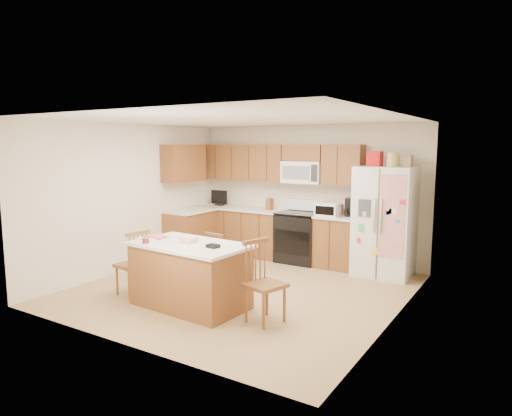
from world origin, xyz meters
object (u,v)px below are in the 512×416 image
Objects in this scene: windsor_chair_back at (220,263)px; windsor_chair_left at (133,265)px; island at (190,275)px; stove at (300,236)px; refrigerator at (385,220)px; windsor_chair_right at (264,284)px.

windsor_chair_left is at bearing -138.02° from windsor_chair_back.
island is 0.77m from windsor_chair_back.
stove is 2.89m from island.
island reaches higher than windsor_chair_left.
stove is at bearing 68.20° from windsor_chair_left.
island is 1.72× the size of windsor_chair_left.
windsor_chair_back is at bearing -96.84° from stove.
refrigerator is 2.16× the size of windsor_chair_left.
windsor_chair_left is 1.08× the size of windsor_chair_back.
windsor_chair_back is (-1.82, -2.05, -0.51)m from refrigerator.
windsor_chair_right reaches higher than windsor_chair_left.
windsor_chair_right is at bearing -103.30° from refrigerator.
stove is at bearing 86.27° from island.
windsor_chair_back is at bearing -131.60° from refrigerator.
stove is 1.13× the size of windsor_chair_right.
windsor_chair_left is at bearing -176.27° from island.
refrigerator is at bearing -2.30° from stove.
windsor_chair_left is 2.10m from windsor_chair_right.
windsor_chair_left reaches higher than windsor_chair_back.
windsor_chair_right reaches higher than windsor_chair_back.
refrigerator reaches higher than windsor_chair_right.
windsor_chair_back is (-0.25, -2.12, -0.06)m from stove.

